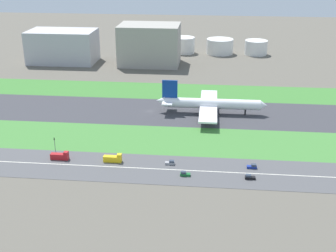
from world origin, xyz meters
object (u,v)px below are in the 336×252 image
(car_3, at_px, (252,167))
(traffic_light, at_px, (55,143))
(hangar_building, at_px, (150,45))
(fuel_tank_west, at_px, (184,45))
(truck_0, at_px, (60,156))
(car_0, at_px, (250,177))
(car_4, at_px, (170,163))
(terminal_building, at_px, (63,46))
(car_2, at_px, (185,174))
(fuel_tank_east, at_px, (256,47))
(airliner, at_px, (209,104))
(truck_1, at_px, (113,159))
(fuel_tank_centre, at_px, (220,46))

(car_3, bearing_deg, traffic_light, 175.12)
(hangar_building, height_order, fuel_tank_west, hangar_building)
(truck_0, distance_m, fuel_tank_west, 230.95)
(car_0, bearing_deg, car_4, -15.97)
(car_4, bearing_deg, traffic_light, 171.98)
(car_4, xyz_separation_m, truck_0, (-51.57, -0.00, 0.75))
(hangar_building, bearing_deg, terminal_building, 180.00)
(car_2, bearing_deg, car_4, -54.29)
(traffic_light, distance_m, hangar_building, 175.79)
(fuel_tank_west, height_order, fuel_tank_east, fuel_tank_west)
(airliner, xyz_separation_m, traffic_light, (-73.11, -60.01, -1.94))
(fuel_tank_east, bearing_deg, truck_1, -110.06)
(hangar_building, bearing_deg, truck_1, -87.34)
(fuel_tank_west, distance_m, fuel_tank_centre, 32.98)
(traffic_light, xyz_separation_m, terminal_building, (-52.48, 174.01, 9.13))
(hangar_building, xyz_separation_m, fuel_tank_centre, (58.52, 45.00, -9.72))
(car_2, height_order, car_3, same)
(airliner, relative_size, terminal_building, 1.17)
(traffic_light, bearing_deg, fuel_tank_east, 62.68)
(fuel_tank_east, bearing_deg, terminal_building, -164.80)
(airliner, distance_m, fuel_tank_centre, 159.16)
(airliner, height_order, car_2, airliner)
(car_2, xyz_separation_m, car_0, (27.75, 0.00, 0.00))
(car_4, height_order, fuel_tank_west, fuel_tank_west)
(car_0, bearing_deg, terminal_building, -53.10)
(car_2, distance_m, fuel_tank_east, 242.12)
(car_2, height_order, truck_0, truck_0)
(traffic_light, bearing_deg, car_0, -11.10)
(hangar_building, relative_size, fuel_tank_west, 2.50)
(truck_1, height_order, fuel_tank_centre, fuel_tank_centre)
(car_3, bearing_deg, hangar_building, 111.52)
(fuel_tank_east, bearing_deg, fuel_tank_west, 180.00)
(airliner, height_order, car_3, airliner)
(car_0, distance_m, traffic_light, 93.50)
(car_4, xyz_separation_m, fuel_tank_east, (56.40, 227.00, 5.52))
(truck_1, distance_m, fuel_tank_west, 227.71)
(traffic_light, relative_size, fuel_tank_west, 0.36)
(truck_0, xyz_separation_m, fuel_tank_east, (107.97, 227.00, 4.77))
(car_0, distance_m, fuel_tank_east, 238.03)
(truck_1, bearing_deg, terminal_building, 114.45)
(traffic_light, distance_m, fuel_tank_west, 224.08)
(car_3, xyz_separation_m, car_0, (-1.86, -10.00, 0.00))
(car_4, distance_m, terminal_building, 212.63)
(truck_0, bearing_deg, car_3, 0.00)
(car_0, height_order, fuel_tank_east, fuel_tank_east)
(car_4, height_order, truck_1, truck_1)
(traffic_light, bearing_deg, car_4, -8.02)
(car_4, height_order, fuel_tank_centre, fuel_tank_centre)
(truck_0, height_order, truck_1, same)
(car_4, distance_m, fuel_tank_west, 227.28)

